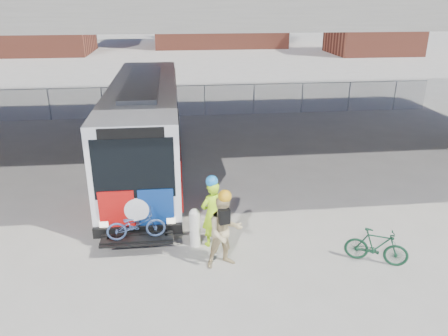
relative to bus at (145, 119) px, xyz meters
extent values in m
plane|color=#9E9991|center=(2.00, -3.59, -2.11)|extent=(160.00, 160.00, 0.00)
cube|color=silver|center=(0.00, -0.03, -0.16)|extent=(2.55, 12.00, 3.20)
cube|color=black|center=(0.00, 0.47, 0.48)|extent=(2.61, 11.00, 1.28)
cube|color=black|center=(0.00, -5.98, 0.22)|extent=(2.24, 0.12, 1.76)
cube|color=black|center=(0.00, -5.98, 1.25)|extent=(1.78, 0.12, 0.30)
cube|color=black|center=(0.00, -6.08, -1.66)|extent=(2.55, 0.20, 0.30)
cube|color=#A90E0D|center=(-0.55, -6.05, -1.01)|extent=(1.00, 0.08, 1.20)
cube|color=navy|center=(0.55, -6.05, -1.01)|extent=(1.00, 0.08, 1.20)
cylinder|color=silver|center=(0.00, -6.07, -1.01)|extent=(0.70, 0.06, 0.70)
cube|color=gray|center=(0.00, -0.03, 1.51)|extent=(1.28, 7.20, 0.14)
cube|color=black|center=(0.00, -6.58, -1.66)|extent=(2.00, 0.70, 0.06)
cylinder|color=black|center=(-1.16, -4.43, -1.61)|extent=(0.30, 1.00, 1.00)
cylinder|color=black|center=(1.15, -4.43, -1.61)|extent=(0.30, 1.00, 1.00)
cylinder|color=black|center=(-1.16, 4.17, -1.61)|extent=(0.30, 1.00, 1.00)
cylinder|color=black|center=(1.15, 4.17, -1.61)|extent=(0.30, 1.00, 1.00)
cube|color=#A90E0D|center=(-1.31, -3.83, -0.81)|extent=(0.06, 2.60, 1.70)
cube|color=navy|center=(-1.31, -2.23, -0.81)|extent=(0.06, 1.40, 1.70)
cube|color=#A90E0D|center=(1.30, -3.83, -0.81)|extent=(0.06, 2.60, 1.70)
cube|color=navy|center=(1.30, -2.23, -0.81)|extent=(0.06, 1.40, 1.70)
imported|color=#3B5383|center=(0.00, -6.58, -1.21)|extent=(1.65, 0.70, 0.84)
cylinder|color=gray|center=(-6.00, 8.41, -1.21)|extent=(0.06, 0.06, 1.80)
cylinder|color=gray|center=(-2.00, 8.41, -1.21)|extent=(0.06, 0.06, 1.80)
cylinder|color=gray|center=(2.00, 8.41, -1.21)|extent=(0.06, 0.06, 1.80)
cylinder|color=gray|center=(6.00, 8.41, -1.21)|extent=(0.06, 0.06, 1.80)
cylinder|color=gray|center=(10.00, 8.41, -1.21)|extent=(0.06, 0.06, 1.80)
cylinder|color=gray|center=(14.00, 8.41, -1.21)|extent=(0.06, 0.06, 1.80)
plane|color=gray|center=(2.00, 8.41, -1.21)|extent=(30.00, 0.00, 30.00)
cube|color=gray|center=(2.00, 8.41, -0.29)|extent=(30.00, 0.05, 0.04)
cube|color=brown|center=(-16.00, 41.41, 2.89)|extent=(14.00, 10.00, 10.00)
cube|color=brown|center=(8.00, 48.41, 3.89)|extent=(18.00, 12.00, 12.00)
cube|color=brown|center=(26.00, 36.41, 1.89)|extent=(10.00, 8.00, 8.00)
cylinder|color=white|center=(1.62, -6.33, -1.60)|extent=(0.30, 0.30, 1.01)
sphere|color=white|center=(1.62, -6.33, -1.10)|extent=(0.30, 0.30, 0.30)
imported|color=#B1F519|center=(2.13, -6.33, -1.12)|extent=(0.86, 0.76, 1.97)
sphere|color=#1B81E6|center=(2.13, -6.33, -0.12)|extent=(0.34, 0.34, 0.34)
imported|color=tan|center=(2.36, -7.44, -1.10)|extent=(1.13, 0.97, 2.02)
sphere|color=orange|center=(2.36, -7.44, -0.07)|extent=(0.35, 0.35, 0.35)
cube|color=black|center=(2.33, -7.63, -0.54)|extent=(0.31, 0.22, 0.40)
imported|color=#133C26|center=(6.42, -7.79, -1.61)|extent=(1.70, 1.16, 1.00)
camera|label=1|loc=(1.19, -17.36, 4.65)|focal=35.00mm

